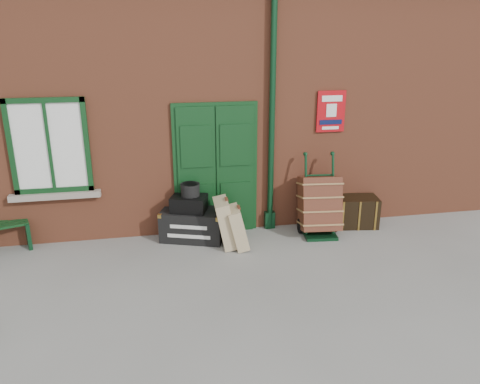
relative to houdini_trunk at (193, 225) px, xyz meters
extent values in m
plane|color=gray|center=(0.74, -1.22, -0.26)|extent=(80.00, 80.00, 0.00)
cube|color=#974C30|center=(0.74, 2.28, 1.74)|extent=(10.00, 4.00, 4.00)
cube|color=#0E3516|center=(0.44, 0.24, 0.84)|extent=(1.42, 0.12, 2.32)
cube|color=white|center=(-2.16, 0.23, 1.39)|extent=(1.20, 0.08, 1.50)
cylinder|color=black|center=(1.39, 0.20, 1.74)|extent=(0.10, 0.10, 4.00)
cube|color=#B80D14|center=(2.44, 0.25, 1.79)|extent=(0.50, 0.03, 0.70)
cube|color=black|center=(-2.67, 0.25, -0.03)|extent=(0.19, 0.44, 0.44)
cube|color=black|center=(0.00, 0.00, 0.00)|extent=(1.15, 0.87, 0.51)
cube|color=black|center=(-0.05, 0.00, 0.38)|extent=(0.67, 0.57, 0.26)
cylinder|color=black|center=(-0.02, 0.03, 0.62)|extent=(0.39, 0.39, 0.21)
cube|color=tan|center=(0.50, -0.37, 0.14)|extent=(0.39, 0.57, 0.80)
cube|color=tan|center=(0.68, -0.47, 0.09)|extent=(0.37, 0.51, 0.69)
cube|color=black|center=(2.15, -0.35, -0.23)|extent=(0.57, 0.44, 0.05)
cylinder|color=black|center=(1.93, -0.13, 0.44)|extent=(0.08, 0.38, 1.36)
cylinder|color=black|center=(2.40, -0.18, 0.44)|extent=(0.08, 0.38, 1.36)
cylinder|color=black|center=(1.86, -0.10, -0.13)|extent=(0.08, 0.26, 0.26)
cylinder|color=black|center=(2.48, -0.17, -0.13)|extent=(0.08, 0.26, 0.26)
cube|color=#5D2C1C|center=(2.16, -0.18, 0.30)|extent=(0.74, 0.79, 1.01)
cube|color=black|center=(2.94, 0.03, 0.01)|extent=(0.81, 0.60, 0.54)
camera|label=1|loc=(-0.61, -7.29, 3.05)|focal=35.00mm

